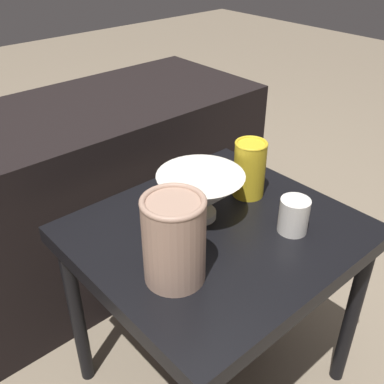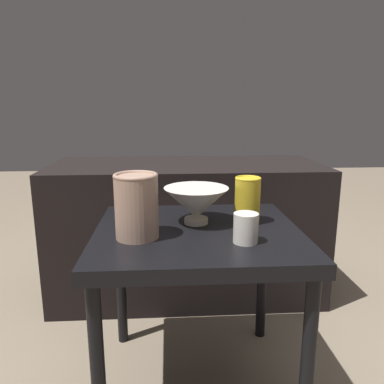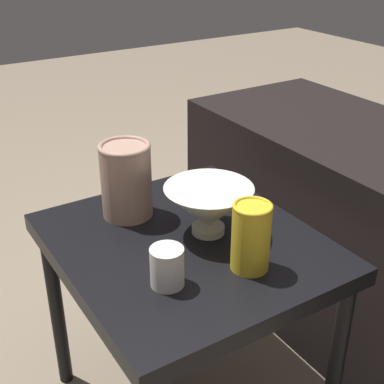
{
  "view_description": "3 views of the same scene",
  "coord_description": "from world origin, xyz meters",
  "views": [
    {
      "loc": [
        -0.57,
        -0.56,
        1.11
      ],
      "look_at": [
        -0.02,
        0.06,
        0.59
      ],
      "focal_mm": 42.0,
      "sensor_mm": 36.0,
      "label": 1
    },
    {
      "loc": [
        -0.08,
        -1.03,
        0.87
      ],
      "look_at": [
        -0.01,
        0.05,
        0.62
      ],
      "focal_mm": 35.0,
      "sensor_mm": 36.0,
      "label": 2
    },
    {
      "loc": [
        0.84,
        -0.52,
        1.14
      ],
      "look_at": [
        -0.03,
        0.04,
        0.61
      ],
      "focal_mm": 50.0,
      "sensor_mm": 36.0,
      "label": 3
    }
  ],
  "objects": [
    {
      "name": "bowl",
      "position": [
        0.0,
        0.06,
        0.58
      ],
      "size": [
        0.2,
        0.2,
        0.11
      ],
      "color": "silver",
      "rests_on": "table"
    },
    {
      "name": "vase_textured_left",
      "position": [
        -0.17,
        -0.06,
        0.61
      ],
      "size": [
        0.12,
        0.12,
        0.18
      ],
      "color": "tan",
      "rests_on": "table"
    },
    {
      "name": "table",
      "position": [
        0.0,
        0.0,
        0.45
      ],
      "size": [
        0.59,
        0.54,
        0.52
      ],
      "color": "black",
      "rests_on": "ground_plane"
    },
    {
      "name": "vase_colorful_right",
      "position": [
        0.16,
        0.05,
        0.59
      ],
      "size": [
        0.08,
        0.08,
        0.14
      ],
      "color": "gold",
      "rests_on": "table"
    },
    {
      "name": "ground_plane",
      "position": [
        0.0,
        0.0,
        0.0
      ],
      "size": [
        8.0,
        8.0,
        0.0
      ],
      "primitive_type": "plane",
      "color": "#7F705B"
    },
    {
      "name": "cup",
      "position": [
        0.12,
        -0.11,
        0.56
      ],
      "size": [
        0.07,
        0.07,
        0.08
      ],
      "color": "silver",
      "rests_on": "table"
    },
    {
      "name": "couch_backdrop",
      "position": [
        0.0,
        0.62,
        0.31
      ],
      "size": [
        1.2,
        0.5,
        0.61
      ],
      "color": "black",
      "rests_on": "ground_plane"
    }
  ]
}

